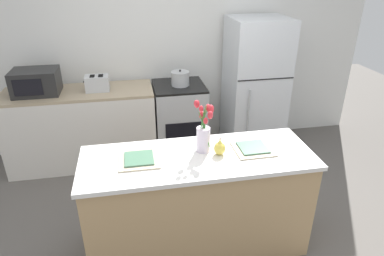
{
  "coord_description": "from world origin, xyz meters",
  "views": [
    {
      "loc": [
        -0.47,
        -2.22,
        2.23
      ],
      "look_at": [
        0.0,
        0.25,
        1.0
      ],
      "focal_mm": 32.0,
      "sensor_mm": 36.0,
      "label": 1
    }
  ],
  "objects": [
    {
      "name": "plate_setting_right",
      "position": [
        0.45,
        0.02,
        0.89
      ],
      "size": [
        0.3,
        0.3,
        0.02
      ],
      "color": "beige",
      "rests_on": "kitchen_island"
    },
    {
      "name": "microwave",
      "position": [
        -1.47,
        1.6,
        1.05
      ],
      "size": [
        0.48,
        0.37,
        0.27
      ],
      "color": "black",
      "rests_on": "back_counter"
    },
    {
      "name": "stove_range",
      "position": [
        0.1,
        1.6,
        0.46
      ],
      "size": [
        0.6,
        0.61,
        0.92
      ],
      "color": "#B2B5B7",
      "rests_on": "ground_plane"
    },
    {
      "name": "toaster",
      "position": [
        -0.83,
        1.58,
        1.0
      ],
      "size": [
        0.28,
        0.18,
        0.17
      ],
      "color": "#B7BABC",
      "rests_on": "back_counter"
    },
    {
      "name": "cooking_pot",
      "position": [
        0.11,
        1.58,
        1.0
      ],
      "size": [
        0.21,
        0.21,
        0.19
      ],
      "color": "#B2B5B7",
      "rests_on": "stove_range"
    },
    {
      "name": "ground_plane",
      "position": [
        0.0,
        0.0,
        0.0
      ],
      "size": [
        10.0,
        10.0,
        0.0
      ],
      "primitive_type": "plane",
      "color": "#59544F"
    },
    {
      "name": "plate_setting_left",
      "position": [
        -0.45,
        0.02,
        0.89
      ],
      "size": [
        0.3,
        0.3,
        0.02
      ],
      "color": "beige",
      "rests_on": "kitchen_island"
    },
    {
      "name": "back_counter",
      "position": [
        -1.06,
        1.6,
        0.46
      ],
      "size": [
        1.68,
        0.6,
        0.92
      ],
      "color": "silver",
      "rests_on": "ground_plane"
    },
    {
      "name": "back_wall",
      "position": [
        0.0,
        2.0,
        1.35
      ],
      "size": [
        5.2,
        0.08,
        2.7
      ],
      "color": "silver",
      "rests_on": "ground_plane"
    },
    {
      "name": "refrigerator",
      "position": [
        1.05,
        1.6,
        0.83
      ],
      "size": [
        0.68,
        0.67,
        1.66
      ],
      "color": "silver",
      "rests_on": "ground_plane"
    },
    {
      "name": "kitchen_island",
      "position": [
        0.0,
        0.0,
        0.44
      ],
      "size": [
        1.8,
        0.66,
        0.88
      ],
      "color": "tan",
      "rests_on": "ground_plane"
    },
    {
      "name": "flower_vase",
      "position": [
        0.06,
        0.08,
        1.05
      ],
      "size": [
        0.15,
        0.15,
        0.43
      ],
      "color": "silver",
      "rests_on": "kitchen_island"
    },
    {
      "name": "pear_figurine",
      "position": [
        0.17,
        -0.01,
        0.94
      ],
      "size": [
        0.09,
        0.09,
        0.15
      ],
      "color": "#E5CC4C",
      "rests_on": "kitchen_island"
    }
  ]
}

